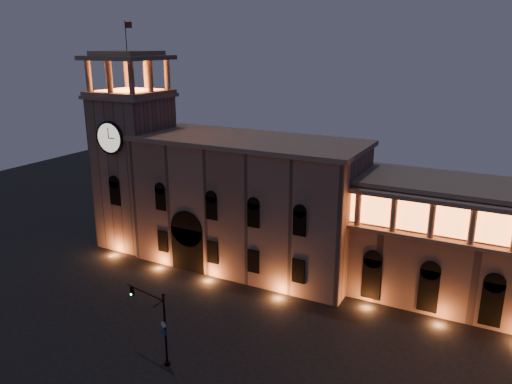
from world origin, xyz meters
TOP-DOWN VIEW (x-y plane):
  - ground at (0.00, 0.00)m, footprint 160.00×160.00m
  - government_building at (-2.08, 21.93)m, footprint 30.80×12.80m
  - clock_tower at (-20.50, 20.98)m, footprint 9.80×9.80m
  - traffic_light at (1.25, -1.75)m, footprint 5.42×1.34m

SIDE VIEW (x-z plane):
  - ground at x=0.00m, z-range 0.00..0.00m
  - traffic_light at x=1.25m, z-range 0.19..7.74m
  - government_building at x=-2.08m, z-range -0.03..17.57m
  - clock_tower at x=-20.50m, z-range -3.70..28.70m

